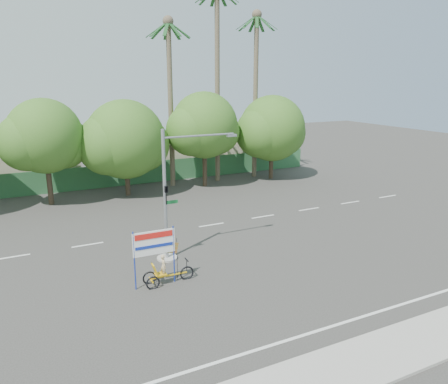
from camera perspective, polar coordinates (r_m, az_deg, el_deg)
name	(u,v)px	position (r m, az deg, el deg)	size (l,w,h in m)	color
ground	(243,279)	(21.64, 2.56, -11.30)	(120.00, 120.00, 0.00)	#33302D
sidewalk_near	(351,367)	(16.41, 16.30, -21.05)	(50.00, 2.40, 0.12)	gray
fence	(129,174)	(40.52, -12.34, 2.30)	(38.00, 0.08, 2.00)	#336B3D
building_left	(4,164)	(43.61, -26.77, 3.26)	(12.00, 8.00, 4.00)	beige
building_right	(191,152)	(47.03, -4.29, 5.29)	(14.00, 8.00, 3.60)	beige
tree_left	(44,139)	(35.32, -22.43, 6.43)	(6.66, 5.60, 8.07)	#473828
tree_center	(125,142)	(36.32, -12.86, 6.42)	(7.62, 6.40, 7.85)	#473828
tree_right	(204,128)	(38.46, -2.66, 8.38)	(6.90, 5.80, 8.36)	#473828
tree_far_right	(272,130)	(41.84, 6.23, 8.01)	(7.38, 6.20, 7.94)	#473828
palm_tall	(217,66)	(40.46, -0.88, 16.12)	(3.73, 3.79, 17.45)	#70604C
palm_mid	(256,78)	(42.33, 4.17, 14.58)	(3.73, 3.79, 15.45)	#70604C
palm_short	(170,85)	(38.72, -7.07, 13.70)	(3.73, 3.79, 14.45)	#70604C
traffic_signal	(171,206)	(23.14, -6.94, -1.88)	(4.72, 1.10, 7.00)	gray
trike_billboard	(161,262)	(20.86, -8.29, -9.00)	(2.92, 0.68, 2.86)	black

